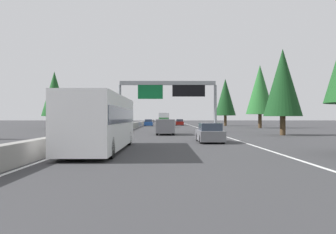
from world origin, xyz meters
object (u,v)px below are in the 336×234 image
Objects in this scene: minivan_mid_center at (165,126)px; sedan_mid_right at (180,122)px; sedan_far_center at (210,133)px; conifer_right_far at (225,97)px; pickup_near_right at (164,123)px; conifer_right_near at (283,83)px; bus_distant_b at (102,121)px; sedan_mid_left at (149,123)px; conifer_right_mid at (260,90)px; box_truck_near_center at (164,119)px; sign_gantry_overhead at (169,92)px; conifer_left_near at (54,94)px.

minivan_mid_center is 1.14× the size of sedan_mid_right.
sedan_far_center is 12.48m from minivan_mid_center.
conifer_right_far reaches higher than minivan_mid_center.
pickup_near_right is 32.20m from conifer_right_near.
pickup_near_right is (39.84, 3.71, 0.23)m from sedan_far_center.
bus_distant_b is at bearing 163.86° from conifer_right_far.
sedan_mid_left is at bearing 22.06° from conifer_right_near.
conifer_right_near is 0.82× the size of conifer_right_mid.
pickup_near_right is at bearing 132.26° from conifer_right_far.
box_truck_near_center is (65.41, -3.21, -0.11)m from bus_distant_b.
sign_gantry_overhead is 2.88× the size of sedan_mid_right.
conifer_right_far is at bearing -84.72° from sedan_mid_left.
sedan_mid_left is 43.53m from conifer_right_near.
minivan_mid_center is 30.13m from conifer_right_mid.
minivan_mid_center is at bearing -10.95° from bus_distant_b.
conifer_right_near is (-1.32, -12.53, 4.66)m from minivan_mid_center.
sedan_far_center is at bearing -46.64° from bus_distant_b.
pickup_near_right is 0.53× the size of conifer_right_far.
conifer_right_far is at bearing -114.88° from box_truck_near_center.
minivan_mid_center is at bearing -179.52° from box_truck_near_center.
conifer_left_near is at bearing 21.10° from bus_distant_b.
bus_distant_b is 64.38m from sedan_mid_right.
conifer_left_near is at bearing 112.32° from pickup_near_right.
conifer_right_near reaches higher than pickup_near_right.
pickup_near_right is at bearing 168.18° from sedan_mid_right.
bus_distant_b is 2.61× the size of sedan_far_center.
conifer_left_near reaches higher than minivan_mid_center.
conifer_right_far is (58.98, -17.07, 4.73)m from bus_distant_b.
pickup_near_right reaches higher than sedan_mid_left.
conifer_right_far reaches higher than sedan_mid_right.
conifer_left_near reaches higher than sign_gantry_overhead.
sedan_mid_left is at bearing 157.48° from box_truck_near_center.
pickup_near_right is 27.84m from minivan_mid_center.
sedan_far_center is 0.88× the size of minivan_mid_center.
conifer_left_near is at bearing 138.73° from sedan_mid_right.
conifer_right_mid is at bearing -43.09° from sign_gantry_overhead.
box_truck_near_center reaches higher than sedan_far_center.
conifer_right_near is 41.69m from conifer_right_far.
conifer_left_near is at bearing 96.23° from conifer_right_mid.
sign_gantry_overhead reaches higher than bus_distant_b.
conifer_right_mid reaches higher than sedan_mid_left.
sedan_mid_left is 9.67m from sedan_mid_right.
bus_distant_b is at bearing 137.01° from conifer_right_near.
conifer_right_near reaches higher than box_truck_near_center.
conifer_right_far is (1.59, -17.18, 5.77)m from sedan_mid_left.
pickup_near_right is at bearing 2.08° from sign_gantry_overhead.
conifer_right_far is at bearing -21.06° from sign_gantry_overhead.
conifer_left_near is at bearing 54.26° from sign_gantry_overhead.
sedan_far_center and sedan_mid_right have the same top height.
conifer_left_near is (-26.47, 18.24, 4.21)m from box_truck_near_center.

